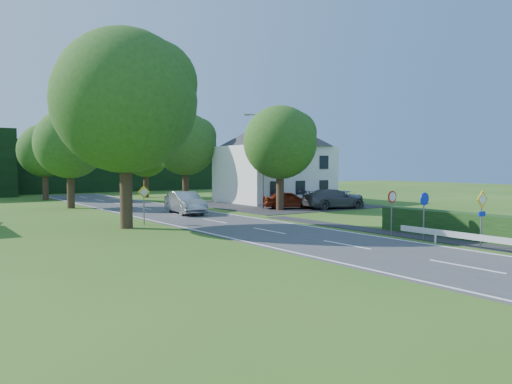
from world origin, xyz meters
TOP-DOWN VIEW (x-y plane):
  - road at (0.00, 20.00)m, footprint 7.00×80.00m
  - parking_pad at (12.00, 33.00)m, footprint 14.00×16.00m
  - line_edge_left at (-3.25, 20.00)m, footprint 0.12×80.00m
  - line_edge_right at (3.25, 20.00)m, footprint 0.12×80.00m
  - line_centre at (0.00, 20.00)m, footprint 0.12×80.00m
  - tree_main at (-6.00, 24.00)m, footprint 9.40×9.40m
  - tree_left_far at (-5.00, 40.00)m, footprint 7.00×7.00m
  - tree_right_far at (7.00, 42.00)m, footprint 7.40×7.40m
  - tree_left_back at (-4.50, 52.00)m, footprint 6.60×6.60m
  - tree_right_back at (6.00, 50.00)m, footprint 6.20×6.20m
  - tree_right_mid at (8.50, 28.00)m, footprint 7.00×7.00m
  - treeline_right at (8.00, 66.00)m, footprint 30.00×5.00m
  - house_white at (14.00, 36.00)m, footprint 10.60×8.40m
  - streetlight at (8.06, 30.00)m, footprint 2.03×0.18m
  - sign_priority_right at (4.30, 7.98)m, footprint 0.78×0.09m
  - sign_roundabout at (4.30, 10.98)m, footprint 0.64×0.08m
  - sign_speed_limit at (4.30, 12.97)m, footprint 0.64×0.11m
  - sign_priority_left at (-4.50, 24.98)m, footprint 0.78×0.09m
  - moving_car at (0.66, 29.56)m, footprint 2.40×5.26m
  - motorcycle at (1.80, 29.95)m, footprint 1.05×1.99m
  - parked_car_red at (10.01, 28.82)m, footprint 4.63×3.30m
  - parked_car_silver_a at (11.51, 37.00)m, footprint 4.53×2.80m
  - parked_car_grey at (13.08, 26.50)m, footprint 5.94×3.17m
  - parked_car_silver_b at (17.13, 29.14)m, footprint 5.18×3.89m
  - parasol at (13.15, 35.00)m, footprint 2.10×2.14m

SIDE VIEW (x-z plane):
  - road at x=0.00m, z-range 0.00..0.04m
  - parking_pad at x=12.00m, z-range 0.00..0.04m
  - line_edge_left at x=-3.25m, z-range 0.04..0.05m
  - line_edge_right at x=3.25m, z-range 0.04..0.05m
  - line_centre at x=0.00m, z-range 0.04..0.05m
  - motorcycle at x=1.80m, z-range 0.04..1.03m
  - parked_car_silver_b at x=17.13m, z-range 0.04..1.35m
  - parked_car_silver_a at x=11.51m, z-range 0.04..1.45m
  - parked_car_red at x=10.01m, z-range 0.04..1.50m
  - parked_car_grey at x=13.08m, z-range 0.04..1.68m
  - moving_car at x=0.66m, z-range 0.04..1.71m
  - parasol at x=13.15m, z-range 0.04..1.79m
  - sign_roundabout at x=4.30m, z-range 0.49..2.86m
  - sign_priority_left at x=-4.50m, z-range 0.50..2.94m
  - sign_speed_limit at x=4.30m, z-range 0.58..2.95m
  - sign_priority_right at x=4.30m, z-range 0.50..3.09m
  - treeline_right at x=8.00m, z-range 0.00..7.00m
  - tree_right_back at x=6.00m, z-range 0.00..7.56m
  - tree_left_back at x=-4.50m, z-range 0.00..8.07m
  - tree_left_far at x=-5.00m, z-range 0.00..8.58m
  - tree_right_mid at x=8.50m, z-range 0.00..8.58m
  - house_white at x=14.00m, z-range 0.11..8.71m
  - streetlight at x=8.06m, z-range 0.46..8.46m
  - tree_right_far at x=7.00m, z-range 0.00..9.09m
  - tree_main at x=-6.00m, z-range 0.00..11.64m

